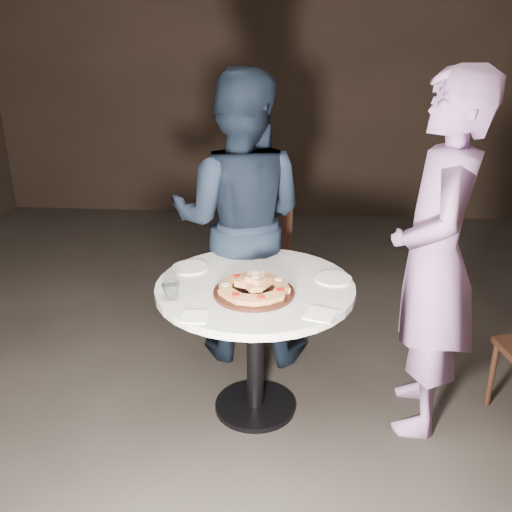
# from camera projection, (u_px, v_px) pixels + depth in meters

# --- Properties ---
(floor) EXTENTS (7.00, 7.00, 0.00)m
(floor) POSITION_uv_depth(u_px,v_px,m) (248.00, 415.00, 3.04)
(floor) COLOR black
(floor) RESTS_ON ground
(table) EXTENTS (1.21, 1.21, 0.74)m
(table) POSITION_uv_depth(u_px,v_px,m) (255.00, 309.00, 2.87)
(table) COLOR black
(table) RESTS_ON ground
(serving_board) EXTENTS (0.50, 0.50, 0.02)m
(serving_board) POSITION_uv_depth(u_px,v_px,m) (254.00, 292.00, 2.71)
(serving_board) COLOR black
(serving_board) RESTS_ON table
(focaccia_pile) EXTENTS (0.35, 0.34, 0.09)m
(focaccia_pile) POSITION_uv_depth(u_px,v_px,m) (254.00, 286.00, 2.70)
(focaccia_pile) COLOR #AA7141
(focaccia_pile) RESTS_ON serving_board
(plate_left) EXTENTS (0.20, 0.20, 0.01)m
(plate_left) POSITION_uv_depth(u_px,v_px,m) (190.00, 268.00, 2.99)
(plate_left) COLOR white
(plate_left) RESTS_ON table
(plate_right) EXTENTS (0.23, 0.23, 0.01)m
(plate_right) POSITION_uv_depth(u_px,v_px,m) (334.00, 279.00, 2.86)
(plate_right) COLOR white
(plate_right) RESTS_ON table
(water_glass) EXTENTS (0.09, 0.09, 0.08)m
(water_glass) POSITION_uv_depth(u_px,v_px,m) (171.00, 291.00, 2.65)
(water_glass) COLOR silver
(water_glass) RESTS_ON table
(napkin_near) EXTENTS (0.12, 0.12, 0.01)m
(napkin_near) POSITION_uv_depth(u_px,v_px,m) (194.00, 317.00, 2.50)
(napkin_near) COLOR white
(napkin_near) RESTS_ON table
(napkin_far) EXTENTS (0.16, 0.16, 0.01)m
(napkin_far) POSITION_uv_depth(u_px,v_px,m) (320.00, 315.00, 2.52)
(napkin_far) COLOR white
(napkin_far) RESTS_ON table
(chair_far) EXTENTS (0.60, 0.61, 0.99)m
(chair_far) POSITION_uv_depth(u_px,v_px,m) (253.00, 239.00, 3.90)
(chair_far) COLOR black
(chair_far) RESTS_ON ground
(diner_navy) EXTENTS (0.88, 0.71, 1.73)m
(diner_navy) POSITION_uv_depth(u_px,v_px,m) (240.00, 220.00, 3.35)
(diner_navy) COLOR black
(diner_navy) RESTS_ON ground
(diner_teal) EXTENTS (0.50, 0.70, 1.78)m
(diner_teal) POSITION_uv_depth(u_px,v_px,m) (435.00, 261.00, 2.71)
(diner_teal) COLOR #86679F
(diner_teal) RESTS_ON ground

